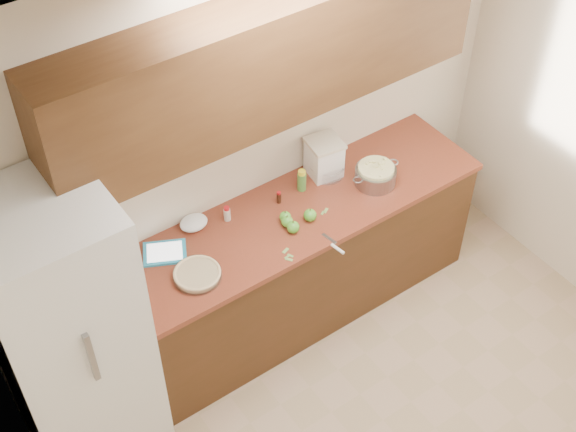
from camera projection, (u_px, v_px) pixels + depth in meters
room_shell at (469, 341)px, 3.72m from camera, size 3.60×3.60×3.60m
counter_run at (287, 267)px, 5.17m from camera, size 2.64×0.68×0.92m
upper_cabinets at (269, 61)px, 4.21m from camera, size 2.60×0.34×0.70m
fridge at (68, 333)px, 4.25m from camera, size 0.70×0.70×1.80m
pie at (197, 274)px, 4.48m from camera, size 0.28×0.28×0.04m
colander at (375, 175)px, 5.02m from camera, size 0.35×0.26×0.13m
flour_canister at (324, 157)px, 5.04m from camera, size 0.23×0.23×0.26m
tablet at (165, 253)px, 4.62m from camera, size 0.31×0.28×0.02m
paring_knife at (337, 247)px, 4.65m from camera, size 0.05×0.21×0.02m
lemon_bottle at (302, 180)px, 4.97m from camera, size 0.06×0.06×0.15m
cinnamon_shaker at (227, 214)px, 4.79m from camera, size 0.04×0.04×0.10m
vanilla_bottle at (279, 197)px, 4.91m from camera, size 0.03×0.03×0.08m
mixing_bowl at (327, 168)px, 5.09m from camera, size 0.23×0.23×0.09m
paper_towel at (194, 223)px, 4.76m from camera, size 0.19×0.16×0.07m
apple_left at (287, 221)px, 4.76m from camera, size 0.07×0.07×0.08m
apple_center at (285, 217)px, 4.79m from camera, size 0.07×0.07×0.08m
apple_front at (293, 227)px, 4.73m from camera, size 0.08×0.08×0.09m
apple_extra at (310, 215)px, 4.80m from camera, size 0.08×0.08×0.09m
peel_a at (323, 213)px, 4.87m from camera, size 0.04×0.03×0.00m
peel_b at (286, 251)px, 4.64m from camera, size 0.05×0.03×0.00m
peel_c at (326, 211)px, 4.88m from camera, size 0.05×0.04×0.00m
peel_d at (290, 256)px, 4.61m from camera, size 0.03×0.04×0.00m
peel_e at (287, 257)px, 4.61m from camera, size 0.03×0.02×0.00m
peel_f at (289, 259)px, 4.59m from camera, size 0.04×0.05×0.00m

